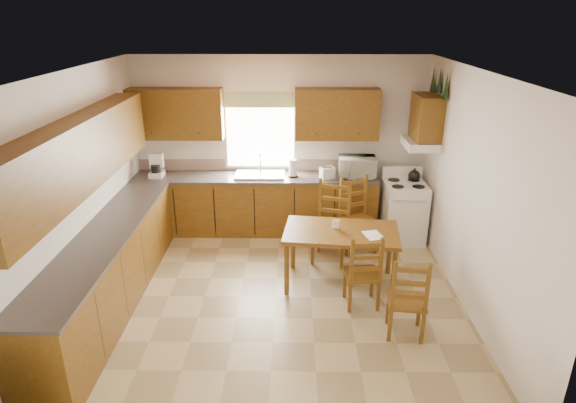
{
  "coord_description": "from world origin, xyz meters",
  "views": [
    {
      "loc": [
        0.21,
        -5.08,
        3.27
      ],
      "look_at": [
        0.15,
        0.3,
        1.15
      ],
      "focal_mm": 30.0,
      "sensor_mm": 36.0,
      "label": 1
    }
  ],
  "objects_px": {
    "stove": "(403,213)",
    "chair_far_right": "(358,216)",
    "chair_far_left": "(331,224)",
    "microwave": "(357,167)",
    "chair_near_right": "(407,296)",
    "chair_near_left": "(362,269)",
    "dining_table": "(340,257)"
  },
  "relations": [
    {
      "from": "stove",
      "to": "chair_far_right",
      "type": "relative_size",
      "value": 0.83
    },
    {
      "from": "stove",
      "to": "chair_far_left",
      "type": "relative_size",
      "value": 0.8
    },
    {
      "from": "microwave",
      "to": "chair_near_right",
      "type": "height_order",
      "value": "microwave"
    },
    {
      "from": "stove",
      "to": "chair_far_right",
      "type": "distance_m",
      "value": 0.82
    },
    {
      "from": "stove",
      "to": "chair_far_left",
      "type": "xyz_separation_m",
      "value": [
        -1.14,
        -0.67,
        0.11
      ]
    },
    {
      "from": "microwave",
      "to": "stove",
      "type": "bearing_deg",
      "value": -22.76
    },
    {
      "from": "chair_near_left",
      "to": "chair_near_right",
      "type": "relative_size",
      "value": 1.0
    },
    {
      "from": "chair_near_right",
      "to": "chair_far_right",
      "type": "distance_m",
      "value": 1.99
    },
    {
      "from": "microwave",
      "to": "chair_near_right",
      "type": "bearing_deg",
      "value": -83.4
    },
    {
      "from": "dining_table",
      "to": "chair_far_right",
      "type": "distance_m",
      "value": 1.02
    },
    {
      "from": "microwave",
      "to": "dining_table",
      "type": "xyz_separation_m",
      "value": [
        -0.37,
        -1.62,
        -0.7
      ]
    },
    {
      "from": "stove",
      "to": "chair_far_right",
      "type": "height_order",
      "value": "chair_far_right"
    },
    {
      "from": "chair_near_right",
      "to": "chair_far_right",
      "type": "bearing_deg",
      "value": -75.14
    },
    {
      "from": "microwave",
      "to": "chair_near_left",
      "type": "xyz_separation_m",
      "value": [
        -0.16,
        -2.08,
        -0.61
      ]
    },
    {
      "from": "stove",
      "to": "chair_near_left",
      "type": "distance_m",
      "value": 1.97
    },
    {
      "from": "chair_far_left",
      "to": "chair_near_right",
      "type": "bearing_deg",
      "value": -51.2
    },
    {
      "from": "stove",
      "to": "microwave",
      "type": "xyz_separation_m",
      "value": [
        -0.69,
        0.31,
        0.63
      ]
    },
    {
      "from": "stove",
      "to": "chair_far_right",
      "type": "xyz_separation_m",
      "value": [
        -0.73,
        -0.36,
        0.09
      ]
    },
    {
      "from": "microwave",
      "to": "chair_near_right",
      "type": "relative_size",
      "value": 0.55
    },
    {
      "from": "microwave",
      "to": "chair_far_right",
      "type": "distance_m",
      "value": 0.86
    },
    {
      "from": "microwave",
      "to": "dining_table",
      "type": "height_order",
      "value": "microwave"
    },
    {
      "from": "stove",
      "to": "chair_near_right",
      "type": "xyz_separation_m",
      "value": [
        -0.45,
        -2.33,
        0.02
      ]
    },
    {
      "from": "microwave",
      "to": "dining_table",
      "type": "distance_m",
      "value": 1.8
    },
    {
      "from": "microwave",
      "to": "chair_near_left",
      "type": "bearing_deg",
      "value": -92.96
    },
    {
      "from": "microwave",
      "to": "chair_far_left",
      "type": "bearing_deg",
      "value": -113.12
    },
    {
      "from": "chair_near_right",
      "to": "dining_table",
      "type": "bearing_deg",
      "value": -52.15
    },
    {
      "from": "microwave",
      "to": "chair_far_left",
      "type": "height_order",
      "value": "microwave"
    },
    {
      "from": "dining_table",
      "to": "chair_near_left",
      "type": "xyz_separation_m",
      "value": [
        0.21,
        -0.46,
        0.09
      ]
    },
    {
      "from": "chair_near_left",
      "to": "stove",
      "type": "bearing_deg",
      "value": -120.76
    },
    {
      "from": "chair_far_left",
      "to": "chair_far_right",
      "type": "xyz_separation_m",
      "value": [
        0.42,
        0.31,
        -0.02
      ]
    },
    {
      "from": "stove",
      "to": "dining_table",
      "type": "distance_m",
      "value": 1.69
    },
    {
      "from": "dining_table",
      "to": "chair_near_left",
      "type": "relative_size",
      "value": 1.5
    }
  ]
}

